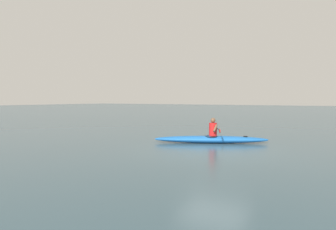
{
  "coord_description": "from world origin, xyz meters",
  "views": [
    {
      "loc": [
        -4.49,
        10.72,
        1.92
      ],
      "look_at": [
        1.02,
        1.59,
        1.36
      ],
      "focal_mm": 33.48,
      "sensor_mm": 36.0,
      "label": 1
    }
  ],
  "objects": [
    {
      "name": "ground_plane",
      "position": [
        0.0,
        0.0,
        0.0
      ],
      "size": [
        160.0,
        160.0,
        0.0
      ],
      "primitive_type": "plane",
      "color": "#334C56"
    },
    {
      "name": "kayak",
      "position": [
        0.86,
        -1.72,
        0.16
      ],
      "size": [
        4.65,
        2.82,
        0.31
      ],
      "color": "#1959A5",
      "rests_on": "ground"
    },
    {
      "name": "kayaker",
      "position": [
        0.76,
        -1.77,
        0.64
      ],
      "size": [
        1.11,
        2.09,
        0.78
      ],
      "color": "red",
      "rests_on": "kayak"
    }
  ]
}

